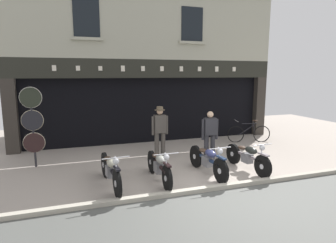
% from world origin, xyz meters
% --- Properties ---
extents(ground, '(22.50, 22.00, 0.18)m').
position_xyz_m(ground, '(0.00, -0.98, -0.04)').
color(ground, '#A5998D').
extents(shop_facade, '(10.80, 4.42, 6.22)m').
position_xyz_m(shop_facade, '(-0.00, 7.02, 1.70)').
color(shop_facade, black).
rests_on(shop_facade, ground).
extents(motorcycle_left, '(0.62, 2.12, 0.93)m').
position_xyz_m(motorcycle_left, '(-2.18, 1.07, 0.43)').
color(motorcycle_left, black).
rests_on(motorcycle_left, ground).
extents(motorcycle_center_left, '(0.62, 1.98, 0.91)m').
position_xyz_m(motorcycle_center_left, '(-0.95, 1.02, 0.42)').
color(motorcycle_center_left, black).
rests_on(motorcycle_center_left, ground).
extents(motorcycle_center, '(0.62, 2.03, 0.92)m').
position_xyz_m(motorcycle_center, '(0.46, 1.07, 0.43)').
color(motorcycle_center, black).
rests_on(motorcycle_center, ground).
extents(motorcycle_center_right, '(0.62, 1.94, 0.91)m').
position_xyz_m(motorcycle_center_right, '(1.70, 1.02, 0.42)').
color(motorcycle_center_right, black).
rests_on(motorcycle_center_right, ground).
extents(salesman_left, '(0.56, 0.34, 1.70)m').
position_xyz_m(salesman_left, '(-0.30, 3.10, 0.95)').
color(salesman_left, '#47423D').
rests_on(salesman_left, ground).
extents(shopkeeper_center, '(0.56, 0.26, 1.58)m').
position_xyz_m(shopkeeper_center, '(1.14, 2.33, 0.87)').
color(shopkeeper_center, '#2D2D33').
rests_on(shopkeeper_center, ground).
extents(tyre_sign_pole, '(0.61, 0.06, 2.39)m').
position_xyz_m(tyre_sign_pole, '(-4.12, 3.30, 1.38)').
color(tyre_sign_pole, '#232328').
rests_on(tyre_sign_pole, ground).
extents(advert_board_near, '(0.77, 0.03, 1.02)m').
position_xyz_m(advert_board_near, '(2.69, 5.40, 1.74)').
color(advert_board_near, silver).
extents(leaning_bicycle, '(1.71, 0.64, 0.94)m').
position_xyz_m(leaning_bicycle, '(3.76, 3.98, 0.37)').
color(leaning_bicycle, black).
rests_on(leaning_bicycle, ground).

